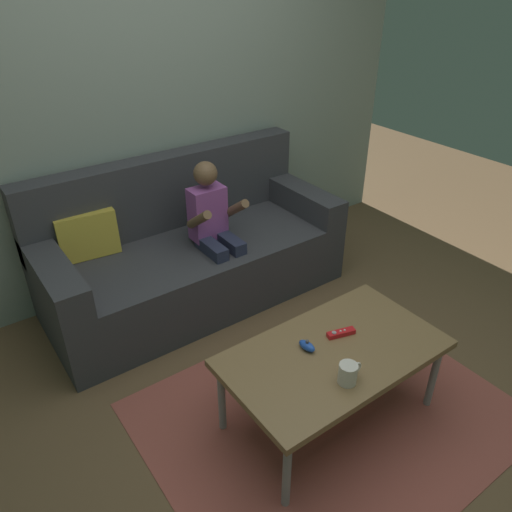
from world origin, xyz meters
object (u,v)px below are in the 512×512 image
object	(u,v)px
coffee_table	(334,356)
couch	(190,253)
nunchuk_blue	(307,346)
game_remote_red_near_edge	(341,333)
coffee_mug	(348,373)
person_seated_on_couch	(215,228)

from	to	relation	value
coffee_table	couch	bearing A→B (deg)	90.90
coffee_table	nunchuk_blue	distance (m)	0.14
game_remote_red_near_edge	coffee_mug	world-z (taller)	coffee_mug
person_seated_on_couch	game_remote_red_near_edge	xyz separation A→B (m)	(0.02, -1.09, -0.10)
person_seated_on_couch	coffee_table	world-z (taller)	person_seated_on_couch
coffee_mug	nunchuk_blue	bearing A→B (deg)	91.45
couch	coffee_table	xyz separation A→B (m)	(0.02, -1.34, 0.08)
person_seated_on_couch	nunchuk_blue	distance (m)	1.09
couch	person_seated_on_couch	bearing A→B (deg)	-62.69
game_remote_red_near_edge	coffee_table	bearing A→B (deg)	-148.42
couch	nunchuk_blue	xyz separation A→B (m)	(-0.08, -1.26, 0.14)
coffee_table	nunchuk_blue	bearing A→B (deg)	140.63
person_seated_on_couch	game_remote_red_near_edge	world-z (taller)	person_seated_on_couch
nunchuk_blue	coffee_table	bearing A→B (deg)	-39.37
coffee_table	game_remote_red_near_edge	world-z (taller)	game_remote_red_near_edge
coffee_table	nunchuk_blue	xyz separation A→B (m)	(-0.10, 0.08, 0.06)
person_seated_on_couch	nunchuk_blue	bearing A→B (deg)	-99.16
nunchuk_blue	coffee_mug	bearing A→B (deg)	-88.55
couch	coffee_table	world-z (taller)	couch
nunchuk_blue	coffee_mug	world-z (taller)	coffee_mug
coffee_table	game_remote_red_near_edge	distance (m)	0.13
game_remote_red_near_edge	nunchuk_blue	world-z (taller)	nunchuk_blue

